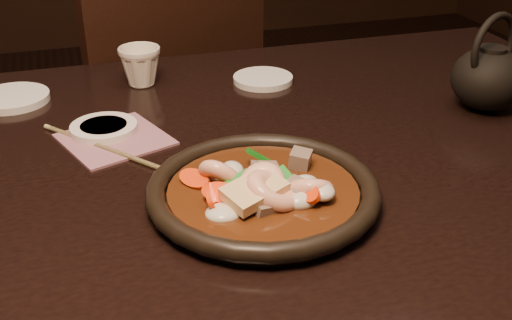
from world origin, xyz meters
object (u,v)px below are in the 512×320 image
object	(u,v)px
tea_cup	(140,65)
plate	(263,192)
chair	(156,119)
table	(170,211)
teapot	(489,75)

from	to	relation	value
tea_cup	plate	bearing A→B (deg)	-79.21
plate	chair	bearing A→B (deg)	91.34
table	teapot	size ratio (longest dim) A/B	10.15
table	plate	distance (m)	0.19
tea_cup	teapot	distance (m)	0.59
plate	tea_cup	bearing A→B (deg)	100.79
table	tea_cup	distance (m)	0.33
plate	tea_cup	xyz separation A→B (m)	(-0.09, 0.45, 0.02)
plate	tea_cup	size ratio (longest dim) A/B	3.87
table	chair	world-z (taller)	chair
chair	plate	world-z (taller)	chair
chair	tea_cup	xyz separation A→B (m)	(-0.07, -0.35, 0.26)
table	chair	size ratio (longest dim) A/B	1.66
plate	teapot	size ratio (longest dim) A/B	1.83
tea_cup	teapot	size ratio (longest dim) A/B	0.47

